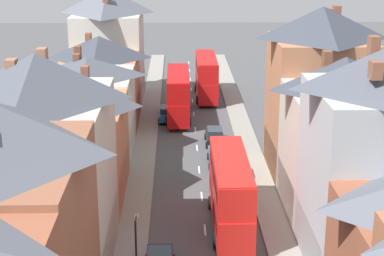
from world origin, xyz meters
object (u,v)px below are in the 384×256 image
(double_decker_bus_lead, at_px, (230,192))
(car_mid_black, at_px, (236,168))
(double_decker_bus_mid_street, at_px, (206,76))
(car_parked_left_a, at_px, (218,156))
(car_parked_left_b, at_px, (215,136))
(double_decker_bus_far_approaching, at_px, (178,94))
(car_mid_white, at_px, (167,113))

(double_decker_bus_lead, xyz_separation_m, car_mid_black, (1.31, 9.82, -1.99))
(double_decker_bus_mid_street, relative_size, car_parked_left_a, 2.55)
(double_decker_bus_mid_street, bearing_deg, double_decker_bus_lead, -90.00)
(car_parked_left_b, bearing_deg, double_decker_bus_mid_street, 90.03)
(double_decker_bus_far_approaching, xyz_separation_m, car_parked_left_b, (3.61, -9.07, -1.99))
(double_decker_bus_mid_street, height_order, car_parked_left_b, double_decker_bus_mid_street)
(double_decker_bus_far_approaching, height_order, car_mid_black, double_decker_bus_far_approaching)
(double_decker_bus_mid_street, distance_m, car_parked_left_b, 18.35)
(car_mid_white, bearing_deg, double_decker_bus_far_approaching, 27.66)
(double_decker_bus_lead, height_order, double_decker_bus_far_approaching, same)
(double_decker_bus_lead, height_order, car_mid_black, double_decker_bus_lead)
(double_decker_bus_far_approaching, relative_size, car_parked_left_a, 2.55)
(double_decker_bus_lead, bearing_deg, double_decker_bus_far_approaching, 97.34)
(car_parked_left_a, bearing_deg, car_mid_black, -67.73)
(car_parked_left_b, distance_m, car_mid_white, 9.72)
(car_mid_white, bearing_deg, car_parked_left_b, -59.73)
(car_mid_black, bearing_deg, car_parked_left_a, 112.27)
(car_parked_left_a, xyz_separation_m, car_mid_white, (-4.90, 14.29, -0.03))
(car_mid_black, bearing_deg, double_decker_bus_mid_street, 92.74)
(double_decker_bus_mid_street, bearing_deg, car_parked_left_b, -89.97)
(double_decker_bus_lead, distance_m, double_decker_bus_mid_street, 37.14)
(car_mid_black, bearing_deg, double_decker_bus_far_approaching, 105.14)
(car_mid_black, relative_size, car_mid_white, 0.97)
(car_parked_left_b, bearing_deg, double_decker_bus_far_approaching, 111.69)
(double_decker_bus_mid_street, xyz_separation_m, car_mid_black, (1.31, -27.32, -1.99))
(car_parked_left_a, distance_m, car_mid_black, 3.43)
(car_parked_left_b, bearing_deg, car_mid_white, 120.27)
(car_parked_left_a, height_order, car_mid_black, car_parked_left_a)
(double_decker_bus_mid_street, height_order, car_parked_left_a, double_decker_bus_mid_street)
(double_decker_bus_mid_street, bearing_deg, double_decker_bus_far_approaching, -111.42)
(car_parked_left_a, distance_m, car_mid_white, 15.11)
(double_decker_bus_lead, bearing_deg, car_parked_left_a, 89.96)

